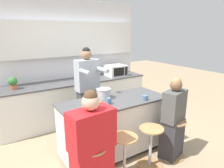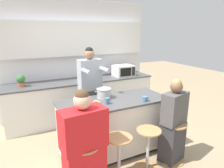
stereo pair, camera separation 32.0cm
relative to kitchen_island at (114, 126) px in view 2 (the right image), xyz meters
The scene contains 18 objects.
ground_plane 0.47m from the kitchen_island, ahead, with size 16.00×16.00×0.00m, color tan.
wall_back 2.19m from the kitchen_island, 90.00° to the left, with size 3.63×0.22×2.70m.
back_counter 1.57m from the kitchen_island, 90.00° to the left, with size 3.37×0.71×0.92m.
kitchen_island is the anchor object (origin of this frame).
bar_stool_leftmost 0.94m from the kitchen_island, 140.15° to the right, with size 0.38×0.38×0.64m.
bar_stool_center_left 0.67m from the kitchen_island, 111.32° to the right, with size 0.38×0.38×0.64m.
bar_stool_center_right 0.68m from the kitchen_island, 69.04° to the right, with size 0.38×0.38×0.64m.
bar_stool_rightmost 0.97m from the kitchen_island, 41.95° to the right, with size 0.38×0.38×0.64m.
person_cooking 0.79m from the kitchen_island, 102.22° to the left, with size 0.43×0.54×1.73m.
person_wrapped_blanket 0.96m from the kitchen_island, 139.98° to the right, with size 0.57×0.34×1.37m.
person_seated_near 0.95m from the kitchen_island, 40.72° to the right, with size 0.46×0.35×1.33m.
cooking_pot 0.58m from the kitchen_island, 119.93° to the left, with size 0.33×0.24×0.16m.
fruit_bowl 0.76m from the kitchen_island, 158.65° to the right, with size 0.22×0.22×0.07m.
coffee_cup_near 0.70m from the kitchen_island, 32.36° to the right, with size 0.12×0.09×0.08m.
coffee_cup_far 0.54m from the kitchen_island, 149.51° to the right, with size 0.10×0.07×0.09m.
banana_bunch 0.58m from the kitchen_island, behind, with size 0.15×0.11×0.05m.
microwave 1.94m from the kitchen_island, 55.56° to the left, with size 0.48×0.40×0.26m.
potted_plant 2.11m from the kitchen_island, 129.12° to the left, with size 0.17×0.17×0.24m.
Camera 2 is at (-1.39, -2.69, 2.00)m, focal length 32.00 mm.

